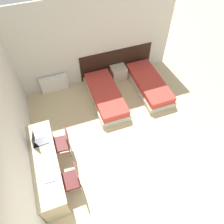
% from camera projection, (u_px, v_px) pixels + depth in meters
% --- Properties ---
extents(ground_plane, '(20.00, 20.00, 0.00)m').
position_uv_depth(ground_plane, '(150.00, 211.00, 4.68)').
color(ground_plane, beige).
extents(wall_back, '(5.28, 0.05, 2.70)m').
position_uv_depth(wall_back, '(88.00, 43.00, 6.22)').
color(wall_back, silver).
rests_on(wall_back, ground_plane).
extents(wall_left, '(0.05, 5.39, 2.70)m').
position_uv_depth(wall_left, '(16.00, 124.00, 4.45)').
color(wall_left, silver).
rests_on(wall_left, ground_plane).
extents(headboard_panel, '(2.39, 0.03, 0.93)m').
position_uv_depth(headboard_panel, '(116.00, 62.00, 7.07)').
color(headboard_panel, black).
rests_on(headboard_panel, ground_plane).
extents(bed_near_window, '(0.86, 1.99, 0.37)m').
position_uv_depth(bed_near_window, '(106.00, 96.00, 6.54)').
color(bed_near_window, beige).
rests_on(bed_near_window, ground_plane).
extents(bed_near_door, '(0.86, 1.99, 0.37)m').
position_uv_depth(bed_near_door, '(149.00, 84.00, 6.84)').
color(bed_near_door, beige).
rests_on(bed_near_door, ground_plane).
extents(nightstand, '(0.48, 0.40, 0.43)m').
position_uv_depth(nightstand, '(119.00, 73.00, 7.13)').
color(nightstand, beige).
rests_on(nightstand, ground_plane).
extents(radiator, '(0.84, 0.12, 0.55)m').
position_uv_depth(radiator, '(54.00, 83.00, 6.73)').
color(radiator, silver).
rests_on(radiator, ground_plane).
extents(desk, '(0.56, 2.06, 0.73)m').
position_uv_depth(desk, '(45.00, 163.00, 4.74)').
color(desk, '#C6B28E').
rests_on(desk, ground_plane).
extents(chair_near_laptop, '(0.46, 0.46, 0.84)m').
position_uv_depth(chair_near_laptop, '(63.00, 142.00, 5.20)').
color(chair_near_laptop, '#511919').
rests_on(chair_near_laptop, ground_plane).
extents(chair_near_notebook, '(0.42, 0.42, 0.84)m').
position_uv_depth(chair_near_notebook, '(72.00, 179.00, 4.64)').
color(chair_near_notebook, '#511919').
rests_on(chair_near_notebook, ground_plane).
extents(laptop, '(0.37, 0.24, 0.35)m').
position_uv_depth(laptop, '(38.00, 141.00, 4.83)').
color(laptop, black).
rests_on(laptop, desk).
extents(open_notebook, '(0.28, 0.23, 0.02)m').
position_uv_depth(open_notebook, '(49.00, 177.00, 4.37)').
color(open_notebook, '#1E4793').
rests_on(open_notebook, desk).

